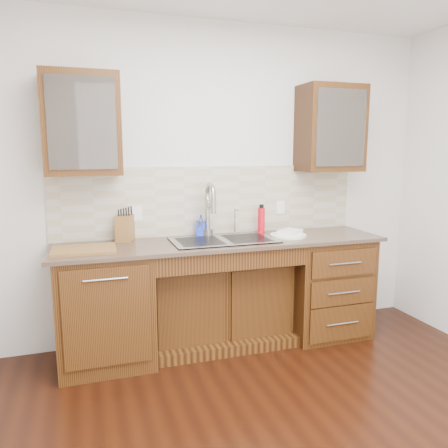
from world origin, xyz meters
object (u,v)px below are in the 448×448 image
object	(u,v)px
soap_bottle	(201,225)
cutting_board	(84,250)
plate	(288,235)
water_bottle	(261,221)
knife_block	(125,228)

from	to	relation	value
soap_bottle	cutting_board	bearing A→B (deg)	-140.35
soap_bottle	plate	world-z (taller)	soap_bottle
soap_bottle	water_bottle	xyz separation A→B (m)	(0.53, -0.05, 0.02)
plate	knife_block	size ratio (longest dim) A/B	1.47
water_bottle	knife_block	world-z (taller)	water_bottle
soap_bottle	knife_block	xyz separation A→B (m)	(-0.64, -0.00, 0.01)
water_bottle	soap_bottle	bearing A→B (deg)	174.15
cutting_board	water_bottle	bearing A→B (deg)	9.15
plate	cutting_board	size ratio (longest dim) A/B	0.68
water_bottle	plate	bearing A→B (deg)	-50.12
cutting_board	soap_bottle	bearing A→B (deg)	17.08
water_bottle	cutting_board	distance (m)	1.52
cutting_board	plate	bearing A→B (deg)	1.46
knife_block	plate	bearing A→B (deg)	9.71
water_bottle	cutting_board	size ratio (longest dim) A/B	0.50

